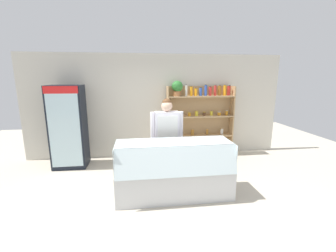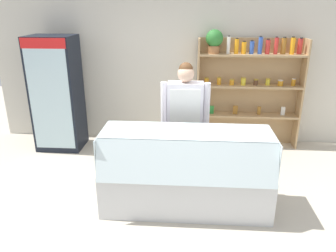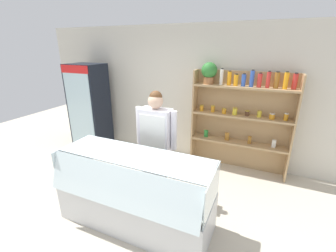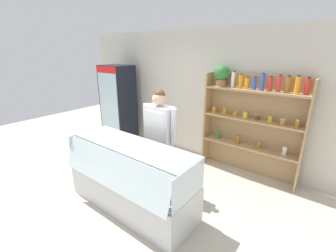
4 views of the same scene
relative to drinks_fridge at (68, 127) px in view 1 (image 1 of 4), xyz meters
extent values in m
plane|color=beige|center=(2.12, -1.72, -0.97)|extent=(12.00, 12.00, 0.00)
cube|color=beige|center=(2.12, 0.57, 0.38)|extent=(6.80, 0.10, 2.70)
cube|color=black|center=(0.00, 0.01, 0.00)|extent=(0.75, 0.60, 1.94)
cube|color=silver|center=(0.00, -0.30, 0.00)|extent=(0.67, 0.01, 1.74)
cube|color=red|center=(0.00, -0.30, 0.88)|extent=(0.71, 0.01, 0.16)
cylinder|color=silver|center=(-0.21, -0.23, -0.63)|extent=(0.06, 0.06, 0.18)
cylinder|color=#9E6623|center=(0.00, -0.23, -0.63)|extent=(0.05, 0.05, 0.17)
cylinder|color=red|center=(0.21, -0.23, -0.62)|extent=(0.06, 0.06, 0.20)
cylinder|color=silver|center=(-0.21, -0.23, -0.12)|extent=(0.05, 0.05, 0.17)
cylinder|color=orange|center=(0.00, -0.23, -0.13)|extent=(0.06, 0.06, 0.16)
cylinder|color=#3356B2|center=(0.21, -0.23, -0.11)|extent=(0.06, 0.06, 0.19)
cylinder|color=orange|center=(-0.21, -0.23, 0.38)|extent=(0.06, 0.06, 0.16)
cylinder|color=orange|center=(0.00, -0.23, 0.39)|extent=(0.07, 0.07, 0.18)
cylinder|color=silver|center=(0.21, -0.23, 0.41)|extent=(0.07, 0.07, 0.21)
cube|color=tan|center=(3.27, 0.44, -0.03)|extent=(1.78, 0.02, 1.88)
cube|color=tan|center=(2.39, 0.30, -0.03)|extent=(0.03, 0.28, 1.88)
cube|color=tan|center=(4.15, 0.30, -0.03)|extent=(0.03, 0.28, 1.88)
cube|color=tan|center=(3.27, 0.30, -0.40)|extent=(1.72, 0.28, 0.04)
cube|color=tan|center=(3.27, 0.30, 0.12)|extent=(1.72, 0.28, 0.04)
cube|color=tan|center=(3.27, 0.30, 0.65)|extent=(1.72, 0.28, 0.04)
cylinder|color=#996038|center=(2.64, 0.30, 0.73)|extent=(0.18, 0.18, 0.12)
sphere|color=#2C722D|center=(2.64, 0.30, 0.91)|extent=(0.28, 0.28, 0.28)
cylinder|color=silver|center=(2.87, 0.28, 0.80)|extent=(0.06, 0.06, 0.27)
cylinder|color=black|center=(2.87, 0.30, 0.95)|extent=(0.04, 0.04, 0.02)
cylinder|color=orange|center=(3.01, 0.30, 0.78)|extent=(0.07, 0.07, 0.24)
cylinder|color=black|center=(3.01, 0.30, 0.91)|extent=(0.04, 0.04, 0.02)
cylinder|color=orange|center=(3.13, 0.29, 0.76)|extent=(0.08, 0.08, 0.19)
cylinder|color=black|center=(3.13, 0.30, 0.87)|extent=(0.05, 0.05, 0.02)
cylinder|color=#3356B2|center=(3.25, 0.29, 0.77)|extent=(0.07, 0.07, 0.20)
cylinder|color=black|center=(3.25, 0.30, 0.88)|extent=(0.05, 0.05, 0.02)
cylinder|color=#3356B2|center=(3.39, 0.28, 0.80)|extent=(0.07, 0.07, 0.27)
cylinder|color=black|center=(3.39, 0.30, 0.94)|extent=(0.05, 0.05, 0.02)
cylinder|color=red|center=(3.51, 0.29, 0.78)|extent=(0.08, 0.08, 0.23)
cylinder|color=black|center=(3.51, 0.30, 0.90)|extent=(0.05, 0.05, 0.02)
cylinder|color=red|center=(3.64, 0.28, 0.80)|extent=(0.06, 0.06, 0.26)
cylinder|color=black|center=(3.64, 0.30, 0.94)|extent=(0.04, 0.04, 0.02)
cylinder|color=#9E6623|center=(3.77, 0.31, 0.79)|extent=(0.08, 0.08, 0.26)
cylinder|color=black|center=(3.77, 0.30, 0.93)|extent=(0.05, 0.05, 0.02)
cylinder|color=orange|center=(3.90, 0.28, 0.80)|extent=(0.07, 0.07, 0.26)
cylinder|color=black|center=(3.90, 0.30, 0.94)|extent=(0.05, 0.05, 0.02)
cylinder|color=red|center=(4.03, 0.33, 0.79)|extent=(0.08, 0.08, 0.25)
cylinder|color=black|center=(4.03, 0.30, 0.92)|extent=(0.05, 0.05, 0.02)
cylinder|color=orange|center=(2.54, 0.28, 0.19)|extent=(0.07, 0.07, 0.10)
cylinder|color=gold|center=(2.54, 0.30, 0.25)|extent=(0.07, 0.07, 0.01)
cylinder|color=orange|center=(2.75, 0.30, 0.20)|extent=(0.07, 0.07, 0.11)
cylinder|color=gold|center=(2.75, 0.30, 0.26)|extent=(0.07, 0.07, 0.01)
cylinder|color=orange|center=(2.97, 0.29, 0.18)|extent=(0.08, 0.08, 0.08)
cylinder|color=gold|center=(2.97, 0.30, 0.23)|extent=(0.08, 0.08, 0.01)
cylinder|color=yellow|center=(3.16, 0.29, 0.20)|extent=(0.08, 0.08, 0.11)
cylinder|color=gold|center=(3.16, 0.30, 0.26)|extent=(0.08, 0.08, 0.01)
cylinder|color=brown|center=(3.37, 0.31, 0.18)|extent=(0.07, 0.07, 0.09)
cylinder|color=gold|center=(3.37, 0.30, 0.23)|extent=(0.08, 0.08, 0.01)
cylinder|color=yellow|center=(3.58, 0.32, 0.19)|extent=(0.07, 0.07, 0.11)
cylinder|color=gold|center=(3.58, 0.30, 0.25)|extent=(0.07, 0.07, 0.01)
cylinder|color=orange|center=(3.78, 0.29, 0.18)|extent=(0.09, 0.09, 0.08)
cylinder|color=silver|center=(3.78, 0.30, 0.23)|extent=(0.09, 0.09, 0.01)
cylinder|color=orange|center=(4.00, 0.30, 0.20)|extent=(0.07, 0.07, 0.11)
cylinder|color=silver|center=(4.00, 0.30, 0.26)|extent=(0.07, 0.07, 0.01)
cube|color=#2D8C38|center=(2.65, 0.30, -0.32)|extent=(0.07, 0.04, 0.14)
cube|color=#9E6623|center=(3.06, 0.30, -0.31)|extent=(0.08, 0.04, 0.15)
cube|color=#9E6623|center=(3.48, 0.30, -0.32)|extent=(0.06, 0.04, 0.14)
cube|color=silver|center=(3.89, 0.30, -0.31)|extent=(0.07, 0.04, 0.15)
cube|color=silver|center=(2.24, -1.70, -0.69)|extent=(2.04, 0.73, 0.55)
cube|color=white|center=(2.24, -1.70, -0.40)|extent=(1.98, 0.67, 0.03)
cube|color=silver|center=(2.24, -2.05, -0.19)|extent=(2.00, 0.16, 0.47)
cube|color=silver|center=(2.24, -1.65, 0.03)|extent=(2.00, 0.57, 0.01)
cube|color=silver|center=(1.23, -1.70, -0.19)|extent=(0.01, 0.69, 0.45)
cube|color=silver|center=(3.25, -1.70, -0.19)|extent=(0.01, 0.69, 0.45)
cube|color=tan|center=(1.47, -1.61, -0.36)|extent=(0.16, 0.13, 0.05)
cube|color=white|center=(1.47, -1.83, -0.36)|extent=(0.05, 0.03, 0.02)
cube|color=tan|center=(1.85, -1.61, -0.36)|extent=(0.17, 0.12, 0.05)
cube|color=white|center=(1.85, -1.83, -0.36)|extent=(0.05, 0.03, 0.02)
cube|color=beige|center=(2.24, -1.61, -0.36)|extent=(0.16, 0.14, 0.05)
cube|color=white|center=(2.24, -1.83, -0.36)|extent=(0.05, 0.03, 0.02)
cube|color=tan|center=(2.62, -1.61, -0.36)|extent=(0.16, 0.11, 0.05)
cube|color=white|center=(2.62, -1.83, -0.36)|extent=(0.05, 0.03, 0.02)
cube|color=tan|center=(3.01, -1.61, -0.35)|extent=(0.17, 0.14, 0.06)
cube|color=white|center=(3.01, -1.83, -0.36)|extent=(0.05, 0.03, 0.02)
cylinder|color=tan|center=(1.40, -1.81, -0.32)|extent=(0.18, 0.16, 0.14)
cylinder|color=#C1706B|center=(1.62, -1.81, -0.31)|extent=(0.18, 0.17, 0.15)
cylinder|color=white|center=(2.75, -1.79, -0.28)|extent=(0.07, 0.07, 0.21)
cylinder|color=white|center=(2.85, -1.79, -0.27)|extent=(0.07, 0.07, 0.22)
cylinder|color=#4C4233|center=(2.10, -0.99, -0.58)|extent=(0.13, 0.13, 0.79)
cylinder|color=#4C4233|center=(2.31, -0.99, -0.58)|extent=(0.13, 0.13, 0.79)
cube|color=white|center=(2.20, -0.99, 0.14)|extent=(0.48, 0.24, 0.65)
cube|color=white|center=(2.20, -1.12, -0.21)|extent=(0.40, 0.01, 1.21)
cylinder|color=white|center=(1.91, -0.99, 0.17)|extent=(0.09, 0.09, 0.58)
cylinder|color=white|center=(2.49, -0.99, 0.17)|extent=(0.09, 0.09, 0.58)
sphere|color=#D8AD8E|center=(2.20, -0.99, 0.58)|extent=(0.22, 0.22, 0.22)
sphere|color=brown|center=(2.20, -0.98, 0.64)|extent=(0.19, 0.19, 0.19)
camera|label=1|loc=(1.63, -5.40, 1.15)|focal=24.00mm
camera|label=2|loc=(2.27, -5.26, 1.45)|focal=35.00mm
camera|label=3|loc=(3.65, -3.80, 1.34)|focal=24.00mm
camera|label=4|loc=(4.45, -3.66, 1.31)|focal=24.00mm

